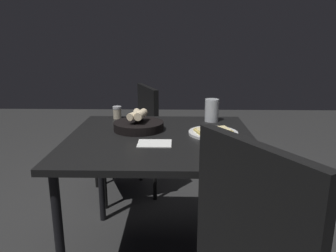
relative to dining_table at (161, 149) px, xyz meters
name	(u,v)px	position (x,y,z in m)	size (l,w,h in m)	color
dining_table	(161,149)	(0.00, 0.00, 0.00)	(0.95, 0.90, 0.71)	black
pizza_plate	(213,132)	(-0.27, -0.05, 0.08)	(0.26, 0.26, 0.04)	silver
bread_basket	(138,124)	(0.13, -0.12, 0.10)	(0.27, 0.27, 0.11)	black
beer_glass	(212,112)	(-0.29, -0.33, 0.13)	(0.08, 0.08, 0.13)	silver
pepper_shaker	(117,113)	(0.29, -0.38, 0.10)	(0.05, 0.05, 0.08)	#BFB299
napkin	(155,143)	(0.02, 0.12, 0.07)	(0.16, 0.12, 0.00)	white
chair_near	(133,133)	(0.25, -0.82, -0.16)	(0.57, 0.57, 0.85)	#2D2D2D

